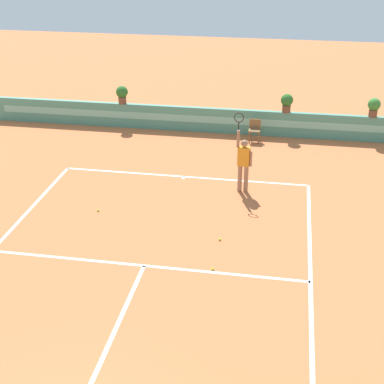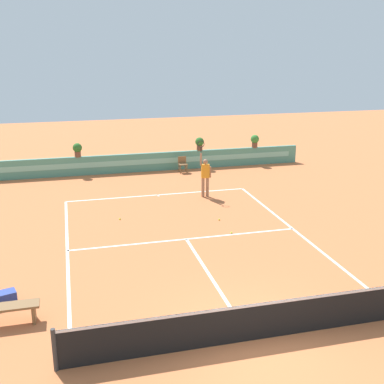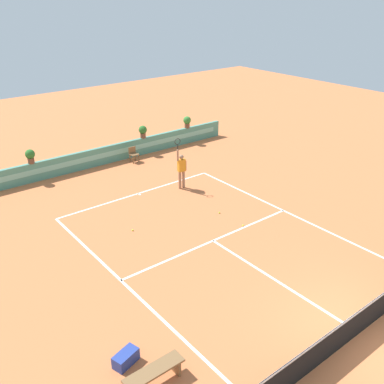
{
  "view_description": "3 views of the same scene",
  "coord_description": "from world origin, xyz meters",
  "px_view_note": "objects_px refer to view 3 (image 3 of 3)",
  "views": [
    {
      "loc": [
        3.26,
        -5.35,
        7.97
      ],
      "look_at": [
        0.81,
        8.76,
        1.0
      ],
      "focal_mm": 53.74,
      "sensor_mm": 36.0,
      "label": 1
    },
    {
      "loc": [
        -3.82,
        -9.28,
        6.64
      ],
      "look_at": [
        0.81,
        8.76,
        1.0
      ],
      "focal_mm": 45.79,
      "sensor_mm": 36.0,
      "label": 2
    },
    {
      "loc": [
        -9.7,
        -4.55,
        8.96
      ],
      "look_at": [
        0.81,
        8.76,
        1.0
      ],
      "focal_mm": 40.87,
      "sensor_mm": 36.0,
      "label": 3
    }
  ],
  "objects_px": {
    "tennis_ball_by_sideline": "(243,225)",
    "tennis_ball_mid_court": "(219,213)",
    "bench_courtside": "(154,373)",
    "potted_plant_far_right": "(187,121)",
    "ball_kid_chair": "(133,154)",
    "tennis_player": "(181,168)",
    "potted_plant_left": "(30,155)",
    "gear_bag": "(126,358)",
    "tennis_ball_near_baseline": "(133,230)",
    "potted_plant_right": "(143,131)"
  },
  "relations": [
    {
      "from": "tennis_ball_by_sideline",
      "to": "tennis_ball_mid_court",
      "type": "bearing_deg",
      "value": 90.5
    },
    {
      "from": "bench_courtside",
      "to": "tennis_ball_by_sideline",
      "type": "height_order",
      "value": "bench_courtside"
    },
    {
      "from": "tennis_ball_by_sideline",
      "to": "bench_courtside",
      "type": "bearing_deg",
      "value": -149.22
    },
    {
      "from": "potted_plant_far_right",
      "to": "ball_kid_chair",
      "type": "bearing_deg",
      "value": -170.55
    },
    {
      "from": "tennis_player",
      "to": "potted_plant_left",
      "type": "xyz_separation_m",
      "value": [
        -5.41,
        5.28,
        0.36
      ]
    },
    {
      "from": "gear_bag",
      "to": "tennis_ball_by_sideline",
      "type": "height_order",
      "value": "gear_bag"
    },
    {
      "from": "potted_plant_far_right",
      "to": "tennis_ball_by_sideline",
      "type": "bearing_deg",
      "value": -115.58
    },
    {
      "from": "tennis_ball_near_baseline",
      "to": "potted_plant_right",
      "type": "height_order",
      "value": "potted_plant_right"
    },
    {
      "from": "ball_kid_chair",
      "to": "bench_courtside",
      "type": "relative_size",
      "value": 0.53
    },
    {
      "from": "tennis_player",
      "to": "potted_plant_far_right",
      "type": "height_order",
      "value": "tennis_player"
    },
    {
      "from": "gear_bag",
      "to": "potted_plant_far_right",
      "type": "height_order",
      "value": "potted_plant_far_right"
    },
    {
      "from": "tennis_ball_near_baseline",
      "to": "gear_bag",
      "type": "bearing_deg",
      "value": -122.7
    },
    {
      "from": "ball_kid_chair",
      "to": "gear_bag",
      "type": "bearing_deg",
      "value": -122.22
    },
    {
      "from": "tennis_ball_by_sideline",
      "to": "potted_plant_right",
      "type": "relative_size",
      "value": 0.09
    },
    {
      "from": "tennis_ball_by_sideline",
      "to": "potted_plant_left",
      "type": "bearing_deg",
      "value": 117.34
    },
    {
      "from": "ball_kid_chair",
      "to": "tennis_player",
      "type": "height_order",
      "value": "tennis_player"
    },
    {
      "from": "potted_plant_right",
      "to": "tennis_ball_near_baseline",
      "type": "bearing_deg",
      "value": -125.49
    },
    {
      "from": "potted_plant_left",
      "to": "potted_plant_far_right",
      "type": "distance_m",
      "value": 9.84
    },
    {
      "from": "tennis_player",
      "to": "potted_plant_far_right",
      "type": "xyz_separation_m",
      "value": [
        4.43,
        5.28,
        0.36
      ]
    },
    {
      "from": "gear_bag",
      "to": "tennis_ball_near_baseline",
      "type": "bearing_deg",
      "value": 57.3
    },
    {
      "from": "tennis_ball_near_baseline",
      "to": "potted_plant_far_right",
      "type": "bearing_deg",
      "value": 40.92
    },
    {
      "from": "potted_plant_right",
      "to": "potted_plant_far_right",
      "type": "relative_size",
      "value": 1.0
    },
    {
      "from": "gear_bag",
      "to": "potted_plant_right",
      "type": "distance_m",
      "value": 16.05
    },
    {
      "from": "gear_bag",
      "to": "potted_plant_far_right",
      "type": "xyz_separation_m",
      "value": [
        12.26,
        13.22,
        1.23
      ]
    },
    {
      "from": "tennis_player",
      "to": "ball_kid_chair",
      "type": "bearing_deg",
      "value": 89.54
    },
    {
      "from": "potted_plant_left",
      "to": "potted_plant_right",
      "type": "relative_size",
      "value": 1.0
    },
    {
      "from": "gear_bag",
      "to": "tennis_ball_near_baseline",
      "type": "xyz_separation_m",
      "value": [
        3.75,
        5.84,
        -0.15
      ]
    },
    {
      "from": "tennis_ball_mid_court",
      "to": "tennis_ball_by_sideline",
      "type": "bearing_deg",
      "value": -89.5
    },
    {
      "from": "tennis_player",
      "to": "potted_plant_right",
      "type": "relative_size",
      "value": 3.57
    },
    {
      "from": "tennis_player",
      "to": "potted_plant_right",
      "type": "xyz_separation_m",
      "value": [
        1.18,
        5.28,
        0.36
      ]
    },
    {
      "from": "potted_plant_right",
      "to": "potted_plant_left",
      "type": "bearing_deg",
      "value": 180.0
    },
    {
      "from": "tennis_player",
      "to": "tennis_ball_near_baseline",
      "type": "relative_size",
      "value": 38.01
    },
    {
      "from": "potted_plant_right",
      "to": "potted_plant_far_right",
      "type": "height_order",
      "value": "same"
    },
    {
      "from": "tennis_player",
      "to": "tennis_ball_near_baseline",
      "type": "xyz_separation_m",
      "value": [
        -4.09,
        -2.1,
        -1.02
      ]
    },
    {
      "from": "bench_courtside",
      "to": "potted_plant_far_right",
      "type": "bearing_deg",
      "value": 49.76
    },
    {
      "from": "tennis_player",
      "to": "potted_plant_far_right",
      "type": "bearing_deg",
      "value": 49.99
    },
    {
      "from": "bench_courtside",
      "to": "potted_plant_right",
      "type": "relative_size",
      "value": 2.21
    },
    {
      "from": "tennis_ball_by_sideline",
      "to": "potted_plant_far_right",
      "type": "bearing_deg",
      "value": 64.42
    },
    {
      "from": "ball_kid_chair",
      "to": "tennis_ball_mid_court",
      "type": "bearing_deg",
      "value": -92.6
    },
    {
      "from": "gear_bag",
      "to": "potted_plant_far_right",
      "type": "distance_m",
      "value": 18.07
    },
    {
      "from": "tennis_ball_by_sideline",
      "to": "gear_bag",
      "type": "bearing_deg",
      "value": -156.1
    },
    {
      "from": "bench_courtside",
      "to": "tennis_ball_near_baseline",
      "type": "height_order",
      "value": "bench_courtside"
    },
    {
      "from": "potted_plant_right",
      "to": "tennis_ball_by_sideline",
      "type": "bearing_deg",
      "value": -98.51
    },
    {
      "from": "bench_courtside",
      "to": "gear_bag",
      "type": "distance_m",
      "value": 1.06
    },
    {
      "from": "tennis_ball_by_sideline",
      "to": "tennis_ball_near_baseline",
      "type": "bearing_deg",
      "value": 146.58
    },
    {
      "from": "tennis_ball_near_baseline",
      "to": "potted_plant_far_right",
      "type": "distance_m",
      "value": 11.36
    },
    {
      "from": "tennis_ball_mid_court",
      "to": "potted_plant_left",
      "type": "xyz_separation_m",
      "value": [
        -5.1,
        8.43,
        1.38
      ]
    },
    {
      "from": "ball_kid_chair",
      "to": "potted_plant_left",
      "type": "distance_m",
      "value": 5.57
    },
    {
      "from": "tennis_player",
      "to": "potted_plant_left",
      "type": "relative_size",
      "value": 3.57
    },
    {
      "from": "potted_plant_left",
      "to": "potted_plant_right",
      "type": "bearing_deg",
      "value": 0.0
    }
  ]
}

